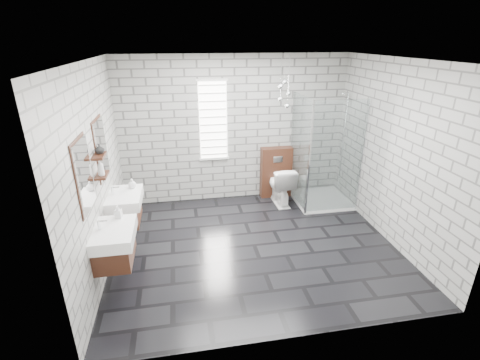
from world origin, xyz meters
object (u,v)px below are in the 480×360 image
object	(u,v)px
vanity_right	(122,200)
shower_enclosure	(320,179)
cistern_panel	(276,172)
vanity_left	(111,236)
toilet	(280,185)

from	to	relation	value
vanity_right	shower_enclosure	distance (m)	3.51
cistern_panel	vanity_left	bearing A→B (deg)	-139.28
cistern_panel	toilet	bearing A→B (deg)	-90.00
vanity_left	vanity_right	world-z (taller)	same
vanity_right	toilet	world-z (taller)	vanity_right
shower_enclosure	cistern_panel	bearing A→B (deg)	143.67
cistern_panel	toilet	world-z (taller)	cistern_panel
cistern_panel	shower_enclosure	bearing A→B (deg)	-36.33
vanity_right	cistern_panel	distance (m)	3.03
vanity_left	cistern_panel	distance (m)	3.58
vanity_left	toilet	bearing A→B (deg)	36.34
cistern_panel	toilet	xyz separation A→B (m)	(0.00, -0.34, -0.13)
vanity_left	vanity_right	bearing A→B (deg)	90.00
vanity_right	toilet	bearing A→B (deg)	20.12
shower_enclosure	toilet	bearing A→B (deg)	165.74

